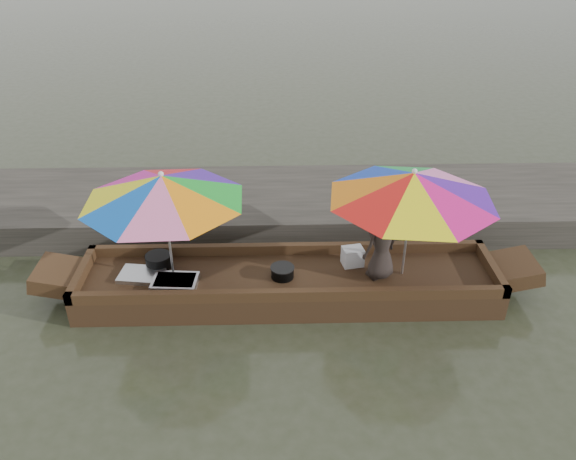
{
  "coord_description": "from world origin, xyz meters",
  "views": [
    {
      "loc": [
        -0.16,
        -6.24,
        4.73
      ],
      "look_at": [
        0.0,
        0.1,
        1.0
      ],
      "focal_mm": 35.0,
      "sensor_mm": 36.0,
      "label": 1
    }
  ],
  "objects_px": {
    "charcoal_grill": "(282,272)",
    "tray_scallop": "(142,275)",
    "cooking_pot": "(158,261)",
    "umbrella_bow": "(168,227)",
    "umbrella_stern": "(408,224)",
    "supply_bag": "(353,256)",
    "tray_crayfish": "(175,282)",
    "boat_hull": "(288,285)",
    "vendor": "(382,244)"
  },
  "relations": [
    {
      "from": "tray_scallop",
      "to": "charcoal_grill",
      "type": "distance_m",
      "value": 1.9
    },
    {
      "from": "boat_hull",
      "to": "vendor",
      "type": "relative_size",
      "value": 5.51
    },
    {
      "from": "boat_hull",
      "to": "umbrella_bow",
      "type": "distance_m",
      "value": 1.81
    },
    {
      "from": "umbrella_bow",
      "to": "vendor",
      "type": "bearing_deg",
      "value": -1.05
    },
    {
      "from": "boat_hull",
      "to": "charcoal_grill",
      "type": "relative_size",
      "value": 18.5
    },
    {
      "from": "supply_bag",
      "to": "umbrella_stern",
      "type": "height_order",
      "value": "umbrella_stern"
    },
    {
      "from": "tray_crayfish",
      "to": "charcoal_grill",
      "type": "relative_size",
      "value": 1.93
    },
    {
      "from": "tray_scallop",
      "to": "vendor",
      "type": "height_order",
      "value": "vendor"
    },
    {
      "from": "cooking_pot",
      "to": "tray_scallop",
      "type": "xyz_separation_m",
      "value": [
        -0.19,
        -0.24,
        -0.06
      ]
    },
    {
      "from": "cooking_pot",
      "to": "umbrella_stern",
      "type": "xyz_separation_m",
      "value": [
        3.33,
        -0.26,
        0.68
      ]
    },
    {
      "from": "supply_bag",
      "to": "umbrella_bow",
      "type": "relative_size",
      "value": 0.13
    },
    {
      "from": "tray_crayfish",
      "to": "tray_scallop",
      "type": "xyz_separation_m",
      "value": [
        -0.48,
        0.2,
        -0.01
      ]
    },
    {
      "from": "cooking_pot",
      "to": "tray_scallop",
      "type": "relative_size",
      "value": 0.6
    },
    {
      "from": "tray_scallop",
      "to": "vendor",
      "type": "xyz_separation_m",
      "value": [
        3.19,
        -0.06,
        0.48
      ]
    },
    {
      "from": "cooking_pot",
      "to": "umbrella_bow",
      "type": "xyz_separation_m",
      "value": [
        0.24,
        -0.26,
        0.68
      ]
    },
    {
      "from": "vendor",
      "to": "umbrella_stern",
      "type": "xyz_separation_m",
      "value": [
        0.33,
        0.05,
        0.26
      ]
    },
    {
      "from": "cooking_pot",
      "to": "umbrella_stern",
      "type": "bearing_deg",
      "value": -4.38
    },
    {
      "from": "tray_crayfish",
      "to": "umbrella_stern",
      "type": "bearing_deg",
      "value": 3.58
    },
    {
      "from": "tray_scallop",
      "to": "umbrella_stern",
      "type": "xyz_separation_m",
      "value": [
        3.52,
        -0.01,
        0.74
      ]
    },
    {
      "from": "boat_hull",
      "to": "umbrella_stern",
      "type": "height_order",
      "value": "umbrella_stern"
    },
    {
      "from": "cooking_pot",
      "to": "umbrella_stern",
      "type": "relative_size",
      "value": 0.16
    },
    {
      "from": "umbrella_bow",
      "to": "umbrella_stern",
      "type": "relative_size",
      "value": 0.96
    },
    {
      "from": "vendor",
      "to": "tray_scallop",
      "type": "bearing_deg",
      "value": -30.76
    },
    {
      "from": "tray_scallop",
      "to": "charcoal_grill",
      "type": "xyz_separation_m",
      "value": [
        1.89,
        -0.05,
        0.04
      ]
    },
    {
      "from": "cooking_pot",
      "to": "tray_crayfish",
      "type": "xyz_separation_m",
      "value": [
        0.29,
        -0.45,
        -0.05
      ]
    },
    {
      "from": "charcoal_grill",
      "to": "supply_bag",
      "type": "relative_size",
      "value": 1.09
    },
    {
      "from": "tray_crayfish",
      "to": "charcoal_grill",
      "type": "xyz_separation_m",
      "value": [
        1.42,
        0.15,
        0.03
      ]
    },
    {
      "from": "boat_hull",
      "to": "cooking_pot",
      "type": "xyz_separation_m",
      "value": [
        -1.79,
        0.26,
        0.27
      ]
    },
    {
      "from": "boat_hull",
      "to": "tray_crayfish",
      "type": "height_order",
      "value": "tray_crayfish"
    },
    {
      "from": "boat_hull",
      "to": "tray_scallop",
      "type": "height_order",
      "value": "tray_scallop"
    },
    {
      "from": "boat_hull",
      "to": "cooking_pot",
      "type": "relative_size",
      "value": 16.04
    },
    {
      "from": "tray_crayfish",
      "to": "umbrella_bow",
      "type": "distance_m",
      "value": 0.76
    },
    {
      "from": "tray_scallop",
      "to": "supply_bag",
      "type": "distance_m",
      "value": 2.88
    },
    {
      "from": "cooking_pot",
      "to": "charcoal_grill",
      "type": "relative_size",
      "value": 1.15
    },
    {
      "from": "tray_scallop",
      "to": "charcoal_grill",
      "type": "bearing_deg",
      "value": -1.57
    },
    {
      "from": "tray_scallop",
      "to": "umbrella_bow",
      "type": "xyz_separation_m",
      "value": [
        0.43,
        -0.01,
        0.74
      ]
    },
    {
      "from": "charcoal_grill",
      "to": "tray_scallop",
      "type": "bearing_deg",
      "value": 178.43
    },
    {
      "from": "tray_scallop",
      "to": "cooking_pot",
      "type": "bearing_deg",
      "value": 52.18
    },
    {
      "from": "cooking_pot",
      "to": "umbrella_stern",
      "type": "distance_m",
      "value": 3.41
    },
    {
      "from": "tray_crayfish",
      "to": "vendor",
      "type": "height_order",
      "value": "vendor"
    },
    {
      "from": "supply_bag",
      "to": "umbrella_stern",
      "type": "distance_m",
      "value": 0.95
    },
    {
      "from": "boat_hull",
      "to": "tray_scallop",
      "type": "distance_m",
      "value": 1.98
    },
    {
      "from": "cooking_pot",
      "to": "tray_scallop",
      "type": "distance_m",
      "value": 0.31
    },
    {
      "from": "tray_crayfish",
      "to": "tray_scallop",
      "type": "bearing_deg",
      "value": 157.09
    },
    {
      "from": "charcoal_grill",
      "to": "umbrella_stern",
      "type": "distance_m",
      "value": 1.77
    },
    {
      "from": "boat_hull",
      "to": "supply_bag",
      "type": "height_order",
      "value": "supply_bag"
    },
    {
      "from": "tray_scallop",
      "to": "umbrella_stern",
      "type": "height_order",
      "value": "umbrella_stern"
    },
    {
      "from": "cooking_pot",
      "to": "tray_scallop",
      "type": "bearing_deg",
      "value": -127.82
    },
    {
      "from": "tray_crayfish",
      "to": "supply_bag",
      "type": "height_order",
      "value": "supply_bag"
    },
    {
      "from": "cooking_pot",
      "to": "supply_bag",
      "type": "distance_m",
      "value": 2.68
    }
  ]
}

